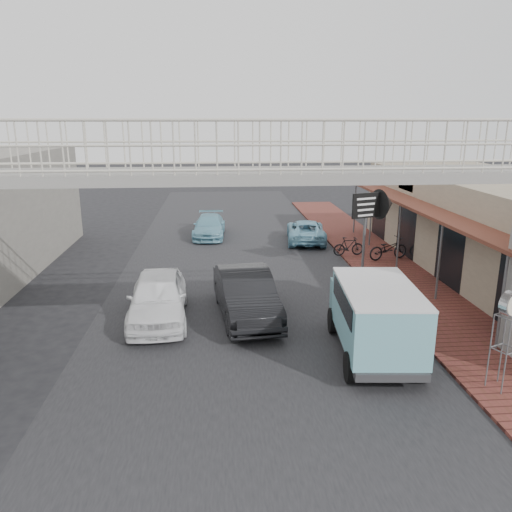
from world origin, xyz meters
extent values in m
plane|color=black|center=(0.00, 0.00, 0.00)|extent=(120.00, 120.00, 0.00)
cube|color=black|center=(0.00, 0.00, 0.01)|extent=(10.00, 60.00, 0.01)
cube|color=brown|center=(6.50, 3.00, 0.05)|extent=(3.00, 40.00, 0.10)
cube|color=gray|center=(11.00, 4.00, 2.00)|extent=(6.00, 18.00, 4.00)
cube|color=brown|center=(7.70, 4.00, 2.90)|extent=(1.80, 18.00, 0.12)
cube|color=silver|center=(8.05, 7.50, 3.30)|extent=(0.08, 2.60, 0.90)
cube|color=#B21914|center=(8.05, 1.00, 3.30)|extent=(0.08, 2.20, 0.80)
cube|color=gray|center=(0.00, -4.00, 5.12)|extent=(14.00, 2.00, 0.24)
cube|color=beige|center=(0.00, -3.05, 5.79)|extent=(14.00, 0.08, 1.10)
cube|color=beige|center=(0.00, -4.95, 5.79)|extent=(14.00, 0.08, 1.10)
imported|color=white|center=(-2.86, 0.10, 0.78)|extent=(2.06, 4.65, 1.55)
imported|color=black|center=(0.00, 0.12, 0.79)|extent=(2.18, 4.95, 1.58)
imported|color=#72ADC6|center=(3.85, 10.45, 0.59)|extent=(2.45, 4.42, 1.17)
imported|color=#6FABC1|center=(-1.32, 12.03, 0.60)|extent=(1.88, 4.19, 1.19)
cylinder|color=black|center=(2.60, -1.35, 0.39)|extent=(0.33, 0.80, 0.78)
cylinder|color=black|center=(4.32, -1.50, 0.39)|extent=(0.33, 0.80, 0.78)
cylinder|color=black|center=(2.35, -4.33, 0.39)|extent=(0.33, 0.80, 0.78)
cylinder|color=black|center=(4.07, -4.48, 0.39)|extent=(0.33, 0.80, 0.78)
cube|color=#70B6C2|center=(3.31, -3.24, 1.31)|extent=(2.18, 3.69, 1.50)
cube|color=#70B6C2|center=(3.48, -1.20, 1.05)|extent=(1.87, 1.15, 1.00)
cube|color=black|center=(3.31, -3.24, 1.72)|extent=(2.17, 3.03, 0.55)
cube|color=silver|center=(3.31, -3.24, 2.08)|extent=(2.20, 3.69, 0.07)
imported|color=black|center=(6.95, 6.30, 0.62)|extent=(2.08, 1.19, 1.03)
imported|color=black|center=(5.30, 7.12, 0.55)|extent=(1.53, 0.58, 0.90)
cylinder|color=#59595B|center=(5.52, -4.97, 1.03)|extent=(0.04, 0.04, 1.85)
cylinder|color=#59595B|center=(5.92, -4.80, 1.03)|extent=(0.04, 0.04, 1.85)
cylinder|color=#59595B|center=(5.68, -5.38, 1.03)|extent=(0.04, 0.04, 1.85)
cylinder|color=silver|center=(5.80, -5.09, 2.26)|extent=(0.63, 0.42, 0.60)
cylinder|color=beige|center=(5.76, -4.99, 2.26)|extent=(0.50, 0.22, 0.53)
cylinder|color=#59595B|center=(5.20, 4.42, 1.76)|extent=(0.11, 0.11, 3.32)
cube|color=black|center=(5.21, 4.39, 2.96)|extent=(1.31, 0.53, 1.03)
cone|color=black|center=(6.13, 4.72, 2.96)|extent=(1.07, 1.42, 1.26)
cube|color=white|center=(5.17, 4.33, 2.90)|extent=(0.86, 0.32, 0.69)
camera|label=1|loc=(-0.92, -15.35, 6.35)|focal=35.00mm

